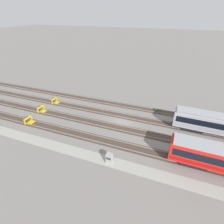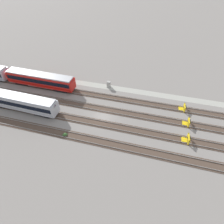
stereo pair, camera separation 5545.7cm
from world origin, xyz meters
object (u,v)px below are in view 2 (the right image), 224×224
object	(u,v)px
subway_car_front_row_leftmost	(19,102)
weed_clump	(65,135)
bumper_stop_near_inner_track	(187,122)
electrical_cabinet	(109,84)
bumper_stop_nearest_track	(183,108)
subway_car_front_row_right_inner	(40,80)
bumper_stop_middle_track	(187,139)

from	to	relation	value
subway_car_front_row_leftmost	weed_clump	world-z (taller)	subway_car_front_row_leftmost
bumper_stop_near_inner_track	electrical_cabinet	size ratio (longest dim) A/B	1.25
bumper_stop_nearest_track	weed_clump	bearing A→B (deg)	30.89
bumper_stop_near_inner_track	bumper_stop_nearest_track	bearing A→B (deg)	-81.23
subway_car_front_row_right_inner	bumper_stop_middle_track	distance (m)	36.53
bumper_stop_nearest_track	subway_car_front_row_right_inner	bearing A→B (deg)	-0.08
bumper_stop_middle_track	subway_car_front_row_right_inner	bearing A→B (deg)	-13.93
weed_clump	subway_car_front_row_right_inner	bearing A→B (deg)	-46.41
bumper_stop_middle_track	electrical_cabinet	size ratio (longest dim) A/B	1.25
subway_car_front_row_right_inner	subway_car_front_row_leftmost	bearing A→B (deg)	90.00
subway_car_front_row_leftmost	bumper_stop_nearest_track	bearing A→B (deg)	-165.96
bumper_stop_near_inner_track	electrical_cabinet	xyz separation A→B (m)	(18.94, -8.45, 0.29)
weed_clump	subway_car_front_row_leftmost	bearing A→B (deg)	-19.75
bumper_stop_middle_track	electrical_cabinet	bearing A→B (deg)	-34.50
bumper_stop_nearest_track	bumper_stop_middle_track	world-z (taller)	same
subway_car_front_row_leftmost	electrical_cabinet	world-z (taller)	subway_car_front_row_leftmost
subway_car_front_row_right_inner	electrical_cabinet	size ratio (longest dim) A/B	11.28
bumper_stop_middle_track	subway_car_front_row_leftmost	bearing A→B (deg)	0.03
bumper_stop_nearest_track	bumper_stop_near_inner_track	size ratio (longest dim) A/B	1.00
bumper_stop_near_inner_track	weed_clump	world-z (taller)	bumper_stop_near_inner_track
subway_car_front_row_right_inner	bumper_stop_near_inner_track	xyz separation A→B (m)	(-35.69, 4.41, -1.53)
subway_car_front_row_leftmost	bumper_stop_middle_track	distance (m)	35.46
bumper_stop_nearest_track	bumper_stop_middle_track	distance (m)	8.75
subway_car_front_row_leftmost	bumper_stop_middle_track	size ratio (longest dim) A/B	9.01
subway_car_front_row_leftmost	bumper_stop_nearest_track	xyz separation A→B (m)	(-35.02, -8.76, -1.53)
subway_car_front_row_leftmost	bumper_stop_nearest_track	distance (m)	36.13
bumper_stop_nearest_track	electrical_cabinet	world-z (taller)	electrical_cabinet
subway_car_front_row_leftmost	weed_clump	bearing A→B (deg)	160.25
bumper_stop_nearest_track	subway_car_front_row_leftmost	bearing A→B (deg)	14.04
bumper_stop_nearest_track	electrical_cabinet	size ratio (longest dim) A/B	1.25
subway_car_front_row_leftmost	electrical_cabinet	distance (m)	21.15
weed_clump	bumper_stop_middle_track	bearing A→B (deg)	-168.55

